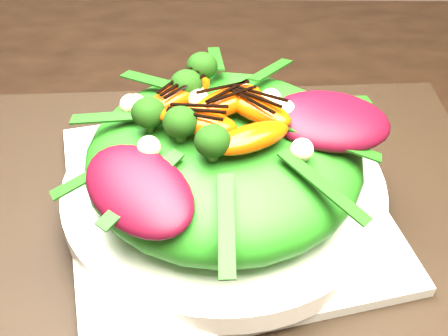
{
  "coord_description": "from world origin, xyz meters",
  "views": [
    {
      "loc": [
        0.05,
        -0.33,
        1.13
      ],
      "look_at": [
        0.04,
        0.04,
        0.8
      ],
      "focal_mm": 48.0,
      "sensor_mm": 36.0,
      "label": 1
    }
  ],
  "objects_px": {
    "salad_bowl": "(224,190)",
    "lettuce_mound": "(224,157)",
    "placemat": "(224,208)",
    "plate_base": "(224,202)",
    "dining_table": "(171,262)",
    "orange_segment": "(196,98)"
  },
  "relations": [
    {
      "from": "salad_bowl",
      "to": "lettuce_mound",
      "type": "xyz_separation_m",
      "value": [
        0.0,
        0.0,
        0.04
      ]
    },
    {
      "from": "placemat",
      "to": "plate_base",
      "type": "height_order",
      "value": "plate_base"
    },
    {
      "from": "placemat",
      "to": "plate_base",
      "type": "bearing_deg",
      "value": -153.43
    },
    {
      "from": "salad_bowl",
      "to": "plate_base",
      "type": "bearing_deg",
      "value": 0.0
    },
    {
      "from": "plate_base",
      "to": "lettuce_mound",
      "type": "bearing_deg",
      "value": 0.0
    },
    {
      "from": "dining_table",
      "to": "placemat",
      "type": "xyz_separation_m",
      "value": [
        0.04,
        0.04,
        0.02
      ]
    },
    {
      "from": "plate_base",
      "to": "placemat",
      "type": "bearing_deg",
      "value": 26.57
    },
    {
      "from": "dining_table",
      "to": "salad_bowl",
      "type": "relative_size",
      "value": 5.84
    },
    {
      "from": "dining_table",
      "to": "plate_base",
      "type": "bearing_deg",
      "value": 44.16
    },
    {
      "from": "salad_bowl",
      "to": "orange_segment",
      "type": "height_order",
      "value": "orange_segment"
    },
    {
      "from": "plate_base",
      "to": "orange_segment",
      "type": "xyz_separation_m",
      "value": [
        -0.02,
        0.02,
        0.1
      ]
    },
    {
      "from": "placemat",
      "to": "orange_segment",
      "type": "bearing_deg",
      "value": 138.06
    },
    {
      "from": "dining_table",
      "to": "salad_bowl",
      "type": "bearing_deg",
      "value": 44.16
    },
    {
      "from": "salad_bowl",
      "to": "orange_segment",
      "type": "relative_size",
      "value": 4.5
    },
    {
      "from": "placemat",
      "to": "salad_bowl",
      "type": "height_order",
      "value": "salad_bowl"
    },
    {
      "from": "orange_segment",
      "to": "dining_table",
      "type": "bearing_deg",
      "value": -109.44
    },
    {
      "from": "placemat",
      "to": "plate_base",
      "type": "xyz_separation_m",
      "value": [
        -0.0,
        -0.0,
        0.01
      ]
    },
    {
      "from": "salad_bowl",
      "to": "lettuce_mound",
      "type": "bearing_deg",
      "value": 0.0
    },
    {
      "from": "salad_bowl",
      "to": "lettuce_mound",
      "type": "relative_size",
      "value": 1.21
    },
    {
      "from": "plate_base",
      "to": "orange_segment",
      "type": "bearing_deg",
      "value": 138.06
    },
    {
      "from": "dining_table",
      "to": "salad_bowl",
      "type": "distance_m",
      "value": 0.08
    },
    {
      "from": "dining_table",
      "to": "placemat",
      "type": "bearing_deg",
      "value": 44.16
    }
  ]
}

